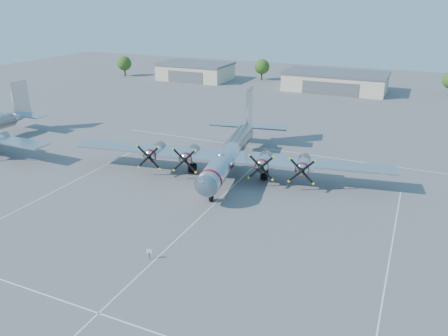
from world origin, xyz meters
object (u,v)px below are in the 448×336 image
at_px(hangar_west, 195,71).
at_px(main_bomber_b29, 231,171).
at_px(hangar_center, 335,81).
at_px(tree_far_west, 124,63).
at_px(info_placard, 149,252).
at_px(tree_west, 262,67).

bearing_deg(hangar_west, main_bomber_b29, -58.53).
xyz_separation_m(hangar_center, tree_far_west, (-70.00, -3.96, 1.51)).
bearing_deg(main_bomber_b29, info_placard, -95.30).
bearing_deg(info_placard, hangar_center, 72.12).
distance_m(hangar_center, main_bomber_b29, 69.37).
bearing_deg(info_placard, hangar_west, 97.49).
distance_m(tree_west, info_placard, 106.11).
height_order(hangar_west, main_bomber_b29, hangar_west).
bearing_deg(hangar_center, tree_far_west, -176.76).
bearing_deg(hangar_west, info_placard, -64.98).
relative_size(hangar_center, tree_far_west, 4.31).
height_order(hangar_center, tree_far_west, tree_far_west).
distance_m(main_bomber_b29, info_placard, 26.00).
bearing_deg(info_placard, tree_west, 85.78).
relative_size(hangar_center, main_bomber_b29, 0.60).
bearing_deg(main_bomber_b29, hangar_center, 78.08).
distance_m(hangar_west, tree_west, 21.61).
bearing_deg(tree_far_west, hangar_west, 9.01).
bearing_deg(tree_west, info_placard, -76.69).
xyz_separation_m(tree_west, info_placard, (24.42, -103.21, -3.42)).
height_order(hangar_center, main_bomber_b29, hangar_center).
xyz_separation_m(hangar_center, main_bomber_b29, (-2.61, -69.27, -2.71)).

